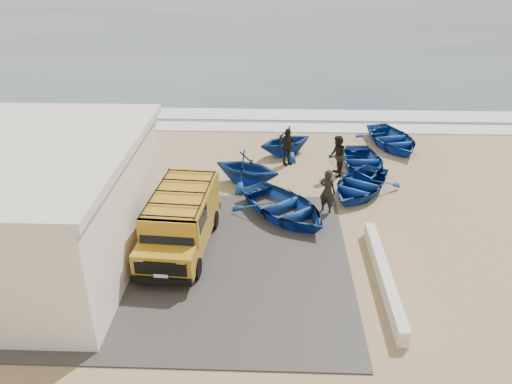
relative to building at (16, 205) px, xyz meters
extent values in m
plane|color=tan|center=(7.50, 2.00, -2.16)|extent=(160.00, 160.00, 0.00)
cube|color=#423F3D|center=(5.50, 0.00, -2.14)|extent=(12.00, 10.00, 0.05)
cube|color=#385166|center=(7.50, 58.00, -2.16)|extent=(180.00, 88.00, 0.01)
cube|color=white|center=(7.50, 14.00, -2.13)|extent=(180.00, 1.60, 0.06)
cube|color=white|center=(7.50, 16.50, -2.14)|extent=(180.00, 2.20, 0.04)
cube|color=white|center=(0.00, 0.00, -0.16)|extent=(8.00, 9.00, 4.00)
cube|color=silver|center=(0.00, 0.00, 1.99)|extent=(8.40, 9.40, 0.30)
cube|color=black|center=(3.95, 1.50, 0.44)|extent=(0.08, 0.70, 0.90)
cube|color=silver|center=(12.50, -1.00, -1.89)|extent=(0.35, 6.00, 0.55)
cube|color=#BF881C|center=(5.46, 1.22, -0.93)|extent=(2.29, 4.22, 1.73)
cube|color=#BF881C|center=(5.28, -1.29, -1.33)|extent=(2.06, 1.09, 0.94)
cube|color=black|center=(5.31, -0.80, -0.49)|extent=(1.85, 0.49, 0.75)
cube|color=black|center=(5.24, -1.78, -1.22)|extent=(1.69, 0.21, 0.47)
cube|color=black|center=(5.24, -1.81, -1.67)|extent=(2.04, 0.30, 0.23)
cube|color=black|center=(5.46, 1.17, 0.02)|extent=(2.17, 3.90, 0.06)
cylinder|color=black|center=(4.38, -0.80, -1.80)|extent=(0.28, 0.75, 0.73)
cylinder|color=black|center=(4.62, 2.44, -1.80)|extent=(0.28, 0.75, 0.73)
cylinder|color=black|center=(6.24, -0.94, -1.80)|extent=(0.28, 0.75, 0.73)
cylinder|color=black|center=(6.48, 2.30, -1.80)|extent=(0.28, 0.75, 0.73)
imported|color=#123C93|center=(9.26, 3.27, -1.70)|extent=(5.33, 5.51, 0.93)
imported|color=#123C93|center=(12.65, 5.53, -1.74)|extent=(4.63, 5.04, 0.85)
imported|color=#123C93|center=(7.56, 6.30, -1.34)|extent=(3.88, 3.64, 1.64)
imported|color=#123C93|center=(13.17, 7.98, -1.74)|extent=(3.01, 4.15, 0.85)
imported|color=#123C93|center=(9.40, 9.86, -1.38)|extent=(3.85, 3.71, 1.56)
imported|color=#123C93|center=(15.27, 11.20, -1.71)|extent=(4.12, 5.01, 0.90)
imported|color=black|center=(11.02, 3.76, -1.19)|extent=(0.85, 0.77, 1.94)
imported|color=black|center=(11.81, 7.36, -1.15)|extent=(0.83, 1.03, 2.02)
imported|color=black|center=(9.45, 8.62, -1.21)|extent=(1.20, 1.00, 1.91)
camera|label=1|loc=(8.74, -14.60, 8.16)|focal=35.00mm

